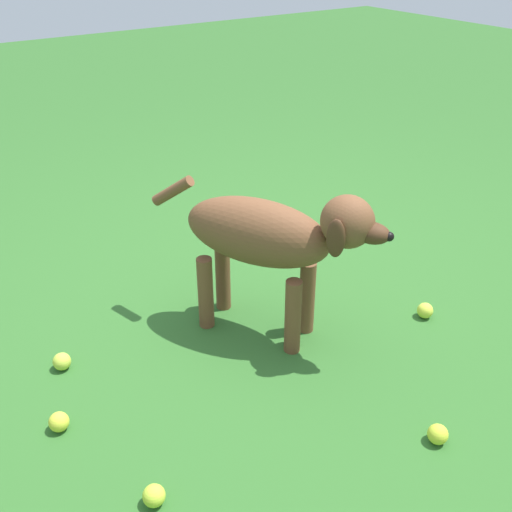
{
  "coord_description": "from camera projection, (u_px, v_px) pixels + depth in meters",
  "views": [
    {
      "loc": [
        1.32,
        1.63,
        1.46
      ],
      "look_at": [
        0.21,
        -0.0,
        0.33
      ],
      "focal_mm": 42.03,
      "sensor_mm": 36.0,
      "label": 1
    }
  ],
  "objects": [
    {
      "name": "ground",
      "position": [
        297.0,
        311.0,
        2.54
      ],
      "size": [
        14.0,
        14.0,
        0.0
      ],
      "primitive_type": "plane",
      "color": "#2D6026"
    },
    {
      "name": "tennis_ball_3",
      "position": [
        59.0,
        422.0,
        1.94
      ],
      "size": [
        0.07,
        0.07,
        0.07
      ],
      "primitive_type": "sphere",
      "color": "#CFD338",
      "rests_on": "ground"
    },
    {
      "name": "tennis_ball_0",
      "position": [
        425.0,
        310.0,
        2.48
      ],
      "size": [
        0.07,
        0.07,
        0.07
      ],
      "primitive_type": "sphere",
      "color": "#C8D83E",
      "rests_on": "ground"
    },
    {
      "name": "tennis_ball_1",
      "position": [
        154.0,
        496.0,
        1.69
      ],
      "size": [
        0.07,
        0.07,
        0.07
      ],
      "primitive_type": "sphere",
      "color": "#C1DB39",
      "rests_on": "ground"
    },
    {
      "name": "tennis_ball_2",
      "position": [
        62.0,
        361.0,
        2.2
      ],
      "size": [
        0.07,
        0.07,
        0.07
      ],
      "primitive_type": "sphere",
      "color": "#C0D441",
      "rests_on": "ground"
    },
    {
      "name": "dog",
      "position": [
        270.0,
        237.0,
        2.21
      ],
      "size": [
        0.54,
        0.85,
        0.65
      ],
      "rotation": [
        0.0,
        0.0,
        2.1
      ],
      "color": "brown",
      "rests_on": "ground"
    },
    {
      "name": "tennis_ball_4",
      "position": [
        438.0,
        434.0,
        1.89
      ],
      "size": [
        0.07,
        0.07,
        0.07
      ],
      "primitive_type": "sphere",
      "color": "#C3D134",
      "rests_on": "ground"
    }
  ]
}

